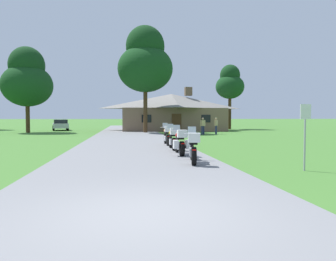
{
  "coord_description": "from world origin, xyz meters",
  "views": [
    {
      "loc": [
        -0.36,
        -5.47,
        1.73
      ],
      "look_at": [
        2.28,
        14.38,
        0.88
      ],
      "focal_mm": 34.22,
      "sensor_mm": 36.0,
      "label": 1
    }
  ],
  "objects_px": {
    "tree_left_far": "(27,80)",
    "metal_signpost_roadside": "(305,129)",
    "motorcycle_yellow_third_in_row": "(173,139)",
    "tree_by_lodge_front": "(145,62)",
    "motorcycle_red_second_in_row": "(180,142)",
    "motorcycle_silver_nearest_to_camera": "(193,148)",
    "parked_silver_suv_far_left": "(60,124)",
    "motorcycle_orange_farthest_in_row": "(167,135)",
    "bystander_tan_shirt_near_lodge": "(216,125)",
    "tree_right_of_lodge": "(230,84)",
    "bystander_tan_shirt_beside_signpost": "(203,125)"
  },
  "relations": [
    {
      "from": "motorcycle_orange_farthest_in_row",
      "to": "tree_right_of_lodge",
      "type": "xyz_separation_m",
      "value": [
        12.21,
        24.88,
        5.83
      ]
    },
    {
      "from": "motorcycle_yellow_third_in_row",
      "to": "tree_by_lodge_front",
      "type": "distance_m",
      "value": 19.73
    },
    {
      "from": "motorcycle_orange_farthest_in_row",
      "to": "metal_signpost_roadside",
      "type": "height_order",
      "value": "metal_signpost_roadside"
    },
    {
      "from": "motorcycle_orange_farthest_in_row",
      "to": "tree_right_of_lodge",
      "type": "relative_size",
      "value": 0.23
    },
    {
      "from": "motorcycle_red_second_in_row",
      "to": "parked_silver_suv_far_left",
      "type": "height_order",
      "value": "parked_silver_suv_far_left"
    },
    {
      "from": "tree_left_far",
      "to": "tree_by_lodge_front",
      "type": "height_order",
      "value": "tree_by_lodge_front"
    },
    {
      "from": "bystander_tan_shirt_near_lodge",
      "to": "tree_by_lodge_front",
      "type": "height_order",
      "value": "tree_by_lodge_front"
    },
    {
      "from": "motorcycle_silver_nearest_to_camera",
      "to": "motorcycle_yellow_third_in_row",
      "type": "xyz_separation_m",
      "value": [
        -0.02,
        4.93,
        0.0
      ]
    },
    {
      "from": "motorcycle_orange_farthest_in_row",
      "to": "tree_right_of_lodge",
      "type": "height_order",
      "value": "tree_right_of_lodge"
    },
    {
      "from": "motorcycle_silver_nearest_to_camera",
      "to": "parked_silver_suv_far_left",
      "type": "bearing_deg",
      "value": 118.11
    },
    {
      "from": "motorcycle_silver_nearest_to_camera",
      "to": "motorcycle_yellow_third_in_row",
      "type": "bearing_deg",
      "value": 99.46
    },
    {
      "from": "bystander_tan_shirt_beside_signpost",
      "to": "tree_by_lodge_front",
      "type": "relative_size",
      "value": 0.14
    },
    {
      "from": "tree_left_far",
      "to": "parked_silver_suv_far_left",
      "type": "relative_size",
      "value": 1.93
    },
    {
      "from": "metal_signpost_roadside",
      "to": "tree_right_of_lodge",
      "type": "bearing_deg",
      "value": 75.33
    },
    {
      "from": "metal_signpost_roadside",
      "to": "tree_by_lodge_front",
      "type": "height_order",
      "value": "tree_by_lodge_front"
    },
    {
      "from": "motorcycle_red_second_in_row",
      "to": "bystander_tan_shirt_beside_signpost",
      "type": "xyz_separation_m",
      "value": [
        5.07,
        16.49,
        0.32
      ]
    },
    {
      "from": "bystander_tan_shirt_beside_signpost",
      "to": "tree_left_far",
      "type": "distance_m",
      "value": 19.99
    },
    {
      "from": "bystander_tan_shirt_near_lodge",
      "to": "tree_left_far",
      "type": "height_order",
      "value": "tree_left_far"
    },
    {
      "from": "tree_right_of_lodge",
      "to": "tree_left_far",
      "type": "bearing_deg",
      "value": -165.02
    },
    {
      "from": "tree_left_far",
      "to": "motorcycle_red_second_in_row",
      "type": "bearing_deg",
      "value": -60.58
    },
    {
      "from": "tree_right_of_lodge",
      "to": "parked_silver_suv_far_left",
      "type": "distance_m",
      "value": 23.72
    },
    {
      "from": "motorcycle_red_second_in_row",
      "to": "tree_left_far",
      "type": "relative_size",
      "value": 0.22
    },
    {
      "from": "motorcycle_silver_nearest_to_camera",
      "to": "motorcycle_red_second_in_row",
      "type": "bearing_deg",
      "value": 100.11
    },
    {
      "from": "motorcycle_orange_farthest_in_row",
      "to": "metal_signpost_roadside",
      "type": "relative_size",
      "value": 0.97
    },
    {
      "from": "bystander_tan_shirt_near_lodge",
      "to": "tree_by_lodge_front",
      "type": "xyz_separation_m",
      "value": [
        -6.92,
        3.4,
        6.67
      ]
    },
    {
      "from": "motorcycle_silver_nearest_to_camera",
      "to": "tree_left_far",
      "type": "height_order",
      "value": "tree_left_far"
    },
    {
      "from": "motorcycle_red_second_in_row",
      "to": "bystander_tan_shirt_near_lodge",
      "type": "relative_size",
      "value": 1.24
    },
    {
      "from": "motorcycle_silver_nearest_to_camera",
      "to": "metal_signpost_roadside",
      "type": "bearing_deg",
      "value": -19.68
    },
    {
      "from": "motorcycle_orange_farthest_in_row",
      "to": "metal_signpost_roadside",
      "type": "distance_m",
      "value": 10.02
    },
    {
      "from": "motorcycle_yellow_third_in_row",
      "to": "parked_silver_suv_far_left",
      "type": "distance_m",
      "value": 28.51
    },
    {
      "from": "motorcycle_red_second_in_row",
      "to": "motorcycle_orange_farthest_in_row",
      "type": "bearing_deg",
      "value": 89.63
    },
    {
      "from": "bystander_tan_shirt_near_lodge",
      "to": "bystander_tan_shirt_beside_signpost",
      "type": "relative_size",
      "value": 1.01
    },
    {
      "from": "motorcycle_silver_nearest_to_camera",
      "to": "motorcycle_red_second_in_row",
      "type": "relative_size",
      "value": 1.0
    },
    {
      "from": "motorcycle_red_second_in_row",
      "to": "tree_by_lodge_front",
      "type": "relative_size",
      "value": 0.18
    },
    {
      "from": "motorcycle_silver_nearest_to_camera",
      "to": "tree_by_lodge_front",
      "type": "distance_m",
      "value": 24.4
    },
    {
      "from": "motorcycle_silver_nearest_to_camera",
      "to": "tree_right_of_lodge",
      "type": "xyz_separation_m",
      "value": [
        12.25,
        32.54,
        5.83
      ]
    },
    {
      "from": "motorcycle_silver_nearest_to_camera",
      "to": "tree_right_of_lodge",
      "type": "relative_size",
      "value": 0.23
    },
    {
      "from": "bystander_tan_shirt_near_lodge",
      "to": "motorcycle_yellow_third_in_row",
      "type": "bearing_deg",
      "value": 12.55
    },
    {
      "from": "motorcycle_red_second_in_row",
      "to": "tree_by_lodge_front",
      "type": "distance_m",
      "value": 22.0
    },
    {
      "from": "parked_silver_suv_far_left",
      "to": "metal_signpost_roadside",
      "type": "bearing_deg",
      "value": -80.04
    },
    {
      "from": "motorcycle_red_second_in_row",
      "to": "motorcycle_yellow_third_in_row",
      "type": "xyz_separation_m",
      "value": [
        0.02,
        2.41,
        0.01
      ]
    },
    {
      "from": "motorcycle_red_second_in_row",
      "to": "bystander_tan_shirt_near_lodge",
      "type": "xyz_separation_m",
      "value": [
        6.68,
        17.45,
        0.34
      ]
    },
    {
      "from": "motorcycle_silver_nearest_to_camera",
      "to": "motorcycle_red_second_in_row",
      "type": "xyz_separation_m",
      "value": [
        -0.04,
        2.52,
        -0.01
      ]
    },
    {
      "from": "motorcycle_silver_nearest_to_camera",
      "to": "motorcycle_red_second_in_row",
      "type": "distance_m",
      "value": 2.52
    },
    {
      "from": "motorcycle_yellow_third_in_row",
      "to": "motorcycle_orange_farthest_in_row",
      "type": "relative_size",
      "value": 1.0
    },
    {
      "from": "tree_by_lodge_front",
      "to": "motorcycle_orange_farthest_in_row",
      "type": "bearing_deg",
      "value": -88.84
    },
    {
      "from": "tree_right_of_lodge",
      "to": "motorcycle_orange_farthest_in_row",
      "type": "bearing_deg",
      "value": -116.15
    },
    {
      "from": "tree_left_far",
      "to": "metal_signpost_roadside",
      "type": "bearing_deg",
      "value": -59.23
    },
    {
      "from": "bystander_tan_shirt_near_lodge",
      "to": "tree_right_of_lodge",
      "type": "xyz_separation_m",
      "value": [
        5.61,
        12.56,
        5.5
      ]
    },
    {
      "from": "tree_left_far",
      "to": "parked_silver_suv_far_left",
      "type": "xyz_separation_m",
      "value": [
        2.39,
        5.6,
        -5.07
      ]
    }
  ]
}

